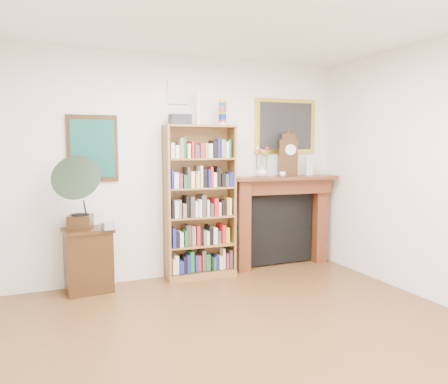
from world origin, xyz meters
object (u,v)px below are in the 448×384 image
side_cabinet (89,260)px  bottle_right (311,168)px  gramophone (80,189)px  mantel_clock (288,156)px  bookshelf (200,193)px  bottle_left (308,167)px  teacup (283,174)px  fireplace (281,213)px  cd_stack (108,226)px  flower_vase (262,171)px

side_cabinet → bottle_right: bearing=-4.1°
side_cabinet → gramophone: gramophone is taller
side_cabinet → mantel_clock: (2.65, 0.04, 1.17)m
bookshelf → gramophone: size_ratio=2.66×
mantel_clock → gramophone: bearing=-158.3°
bottle_left → bottle_right: size_ratio=1.20×
bookshelf → teacup: bookshelf is taller
bookshelf → side_cabinet: size_ratio=3.01×
fireplace → bottle_left: size_ratio=6.34×
bookshelf → side_cabinet: bearing=-174.7°
cd_stack → side_cabinet: bearing=145.7°
bottle_left → bottle_right: bearing=-10.4°
bookshelf → mantel_clock: (1.27, -0.00, 0.46)m
bookshelf → gramophone: bearing=-170.1°
gramophone → mantel_clock: bearing=19.3°
mantel_clock → flower_vase: 0.43m
fireplace → flower_vase: flower_vase is taller
bottle_left → side_cabinet: bearing=-178.6°
gramophone → bottle_right: 3.14m
flower_vase → bottle_left: 0.73m
bottle_left → bottle_right: (0.05, -0.01, -0.02)m
cd_stack → mantel_clock: (2.44, 0.18, 0.76)m
side_cabinet → flower_vase: flower_vase is taller
side_cabinet → teacup: size_ratio=8.65×
bookshelf → bottle_right: 1.70m
cd_stack → flower_vase: (2.06, 0.22, 0.56)m
fireplace → teacup: size_ratio=17.77×
bookshelf → fireplace: size_ratio=1.46×
fireplace → bookshelf: bearing=-172.0°
side_cabinet → mantel_clock: size_ratio=1.28×
teacup → bottle_right: 0.51m
fireplace → teacup: bearing=-111.9°
teacup → flower_vase: bearing=164.0°
gramophone → flower_vase: gramophone is taller
fireplace → bottle_left: bearing=-0.5°
bottle_right → fireplace: bearing=174.2°
bookshelf → mantel_clock: 1.35m
side_cabinet → bottle_right: (3.05, 0.06, 0.99)m
cd_stack → mantel_clock: bearing=4.3°
mantel_clock → bottle_right: mantel_clock is taller
side_cabinet → flower_vase: bearing=-3.4°
gramophone → cd_stack: size_ratio=6.99×
mantel_clock → bottle_right: size_ratio=2.88×
flower_vase → gramophone: bearing=-175.3°
gramophone → cd_stack: (0.29, -0.03, -0.43)m
cd_stack → gramophone: bearing=174.6°
fireplace → bottle_left: bottle_left is taller
gramophone → bottle_left: bearing=19.5°
gramophone → bottle_left: gramophone is taller
side_cabinet → mantel_clock: bearing=-4.4°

